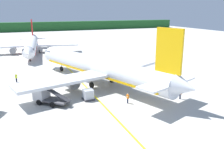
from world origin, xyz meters
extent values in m
cube|color=#B7B5AD|center=(0.00, 48.00, -0.10)|extent=(240.00, 320.00, 0.20)
cube|color=#1E5123|center=(0.00, 153.95, 3.08)|extent=(216.00, 6.00, 6.16)
cylinder|color=silver|center=(1.82, 23.49, 3.50)|extent=(16.25, 35.03, 3.80)
cone|color=silver|center=(-4.95, 41.46, 3.50)|extent=(4.22, 3.52, 3.61)
cone|color=silver|center=(8.74, 5.15, 3.90)|extent=(4.15, 4.13, 3.23)
cube|color=#192333|center=(-4.17, 39.40, 4.36)|extent=(3.87, 3.38, 0.60)
cube|color=silver|center=(-6.02, 18.40, 2.83)|extent=(16.69, 8.69, 0.50)
cylinder|color=slate|center=(-4.09, 21.05, 1.63)|extent=(3.19, 3.77, 2.20)
cube|color=silver|center=(11.08, 24.85, 2.83)|extent=(16.45, 11.47, 0.50)
cylinder|color=slate|center=(7.88, 25.56, 1.63)|extent=(3.19, 3.77, 2.20)
cube|color=#F2B20C|center=(7.64, 8.05, 8.65)|extent=(1.89, 4.24, 6.50)
cube|color=silver|center=(7.64, 8.05, 3.90)|extent=(10.86, 6.66, 0.24)
cube|color=#F2B20C|center=(1.82, 23.49, 2.46)|extent=(14.80, 31.59, 0.36)
cylinder|color=black|center=(-3.00, 36.30, 0.55)|extent=(0.72, 1.15, 1.10)
cylinder|color=gray|center=(-3.00, 36.30, 1.35)|extent=(0.20, 0.20, 0.50)
cylinder|color=black|center=(-0.08, 21.17, 0.55)|extent=(0.72, 1.15, 1.10)
cylinder|color=gray|center=(-0.08, 21.17, 1.35)|extent=(0.20, 0.20, 0.50)
cylinder|color=black|center=(4.79, 23.01, 0.55)|extent=(0.72, 1.15, 1.10)
cylinder|color=gray|center=(4.79, 23.01, 1.35)|extent=(0.20, 0.20, 0.50)
cylinder|color=white|center=(-7.96, 62.99, 3.18)|extent=(7.00, 32.86, 3.45)
cone|color=white|center=(-9.86, 45.67, 3.18)|extent=(3.50, 2.52, 3.28)
cone|color=white|center=(-6.01, 80.68, 3.54)|extent=(3.23, 3.21, 2.93)
cube|color=#192333|center=(-9.65, 47.65, 3.95)|extent=(3.15, 2.49, 0.54)
cube|color=white|center=(0.49, 63.89, 2.57)|extent=(15.12, 7.35, 0.45)
cylinder|color=slate|center=(-2.16, 62.54, 1.48)|extent=(2.30, 3.11, 2.00)
cube|color=white|center=(-16.01, 65.70, 2.57)|extent=(14.54, 4.43, 0.45)
cylinder|color=slate|center=(-13.71, 63.81, 1.48)|extent=(2.30, 3.11, 2.00)
cube|color=red|center=(-6.32, 77.88, 7.85)|extent=(0.76, 4.01, 5.90)
cube|color=white|center=(-6.32, 77.88, 3.54)|extent=(9.70, 3.92, 0.22)
cube|color=red|center=(-7.96, 62.99, 2.23)|extent=(6.47, 29.59, 0.33)
cylinder|color=black|center=(-9.32, 50.65, 0.50)|extent=(0.43, 1.03, 1.00)
cylinder|color=gray|center=(-9.32, 50.65, 1.23)|extent=(0.18, 0.18, 0.45)
cylinder|color=black|center=(-5.46, 64.09, 0.50)|extent=(0.43, 1.03, 1.00)
cylinder|color=gray|center=(-5.46, 64.09, 1.23)|extent=(0.18, 0.18, 0.45)
cylinder|color=black|center=(-10.16, 64.60, 0.50)|extent=(0.43, 1.03, 1.00)
cylinder|color=gray|center=(-10.16, 64.60, 1.23)|extent=(0.18, 0.18, 0.45)
cube|color=silver|center=(-9.64, 17.00, 1.50)|extent=(2.82, 2.83, 1.80)
cube|color=#192333|center=(-10.25, 17.59, 1.86)|extent=(1.34, 1.38, 0.94)
cube|color=#4C4C51|center=(-7.62, 15.05, 0.72)|extent=(4.27, 4.23, 0.24)
cube|color=#2D2D33|center=(-7.33, 14.77, 1.70)|extent=(3.45, 3.38, 1.68)
cube|color=#262628|center=(-8.27, 15.67, 0.52)|extent=(5.10, 5.01, 0.16)
cylinder|color=black|center=(-10.19, 16.00, 0.45)|extent=(0.84, 0.83, 0.90)
cylinder|color=black|center=(-8.66, 17.58, 0.45)|extent=(0.84, 0.83, 0.90)
cylinder|color=black|center=(-8.39, 14.26, 0.45)|extent=(0.84, 0.83, 0.90)
cylinder|color=black|center=(-6.86, 15.84, 0.45)|extent=(0.84, 0.83, 0.90)
cube|color=#333338|center=(-2.43, 15.33, 0.15)|extent=(1.89, 1.89, 0.30)
cube|color=#B2B7C1|center=(-2.43, 15.33, 1.03)|extent=(1.68, 1.68, 1.45)
cube|color=#B2B7C1|center=(-2.48, 15.87, 1.60)|extent=(1.61, 0.77, 0.56)
cylinder|color=#191E33|center=(-13.31, 30.32, 0.44)|extent=(0.14, 0.14, 0.89)
cylinder|color=#191E33|center=(-13.19, 30.45, 0.44)|extent=(0.14, 0.14, 0.89)
cube|color=#CCE519|center=(-13.25, 30.39, 1.22)|extent=(0.46, 0.47, 0.67)
cube|color=silver|center=(-13.25, 30.39, 1.25)|extent=(0.47, 0.49, 0.06)
sphere|color=tan|center=(-13.25, 30.39, 1.67)|extent=(0.24, 0.24, 0.24)
cylinder|color=#CCE519|center=(-13.43, 30.19, 1.25)|extent=(0.09, 0.09, 0.63)
cylinder|color=#CCE519|center=(-13.07, 30.59, 1.25)|extent=(0.09, 0.09, 0.63)
cylinder|color=#191E33|center=(11.92, 10.01, 0.44)|extent=(0.14, 0.14, 0.88)
cylinder|color=#191E33|center=(11.76, 10.08, 0.44)|extent=(0.14, 0.14, 0.88)
cube|color=orange|center=(11.84, 10.04, 1.21)|extent=(0.49, 0.38, 0.66)
cube|color=silver|center=(11.84, 10.04, 1.24)|extent=(0.50, 0.39, 0.06)
sphere|color=tan|center=(11.84, 10.04, 1.65)|extent=(0.24, 0.24, 0.24)
cylinder|color=orange|center=(12.09, 9.93, 1.24)|extent=(0.09, 0.09, 0.62)
cylinder|color=orange|center=(11.59, 10.15, 1.24)|extent=(0.09, 0.09, 0.62)
cylinder|color=#191E33|center=(11.50, 13.49, 0.41)|extent=(0.14, 0.14, 0.81)
cylinder|color=#191E33|center=(11.34, 13.59, 0.41)|extent=(0.14, 0.14, 0.81)
cube|color=#CCE519|center=(11.42, 13.54, 1.12)|extent=(0.49, 0.42, 0.61)
cube|color=silver|center=(11.42, 13.54, 1.15)|extent=(0.50, 0.43, 0.06)
sphere|color=tan|center=(11.42, 13.54, 1.53)|extent=(0.22, 0.22, 0.22)
cylinder|color=#CCE519|center=(11.65, 13.40, 1.15)|extent=(0.09, 0.09, 0.58)
cylinder|color=#CCE519|center=(11.19, 13.68, 1.15)|extent=(0.09, 0.09, 0.58)
cylinder|color=#191E33|center=(2.93, 11.47, 0.42)|extent=(0.14, 0.14, 0.83)
cylinder|color=#191E33|center=(2.91, 11.65, 0.42)|extent=(0.14, 0.14, 0.83)
cube|color=orange|center=(2.92, 11.56, 1.14)|extent=(0.26, 0.46, 0.62)
cube|color=silver|center=(2.92, 11.56, 1.18)|extent=(0.28, 0.47, 0.06)
sphere|color=tan|center=(2.92, 11.56, 1.57)|extent=(0.23, 0.23, 0.23)
cylinder|color=orange|center=(2.95, 11.29, 1.18)|extent=(0.09, 0.09, 0.59)
cylinder|color=orange|center=(2.89, 11.83, 1.18)|extent=(0.09, 0.09, 0.59)
cube|color=yellow|center=(-0.94, 18.49, 0.01)|extent=(0.30, 60.00, 0.01)
camera|label=1|loc=(-12.59, -20.47, 14.36)|focal=38.46mm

